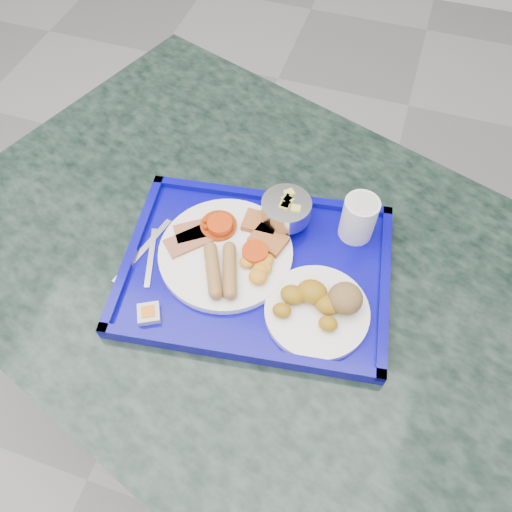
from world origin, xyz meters
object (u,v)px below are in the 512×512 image
at_px(table, 269,317).
at_px(main_plate, 230,252).
at_px(bread_plate, 321,306).
at_px(juice_cup, 359,217).
at_px(fruit_bowl, 286,209).
at_px(tray, 256,270).

bearing_deg(table, main_plate, -173.11).
xyz_separation_m(bread_plate, juice_cup, (0.02, 0.19, 0.03)).
relative_size(main_plate, bread_plate, 1.37).
relative_size(bread_plate, fruit_bowl, 1.92).
bearing_deg(juice_cup, main_plate, -149.36).
bearing_deg(main_plate, tray, -11.48).
height_order(main_plate, fruit_bowl, fruit_bowl).
xyz_separation_m(table, bread_plate, (0.11, -0.07, 0.25)).
relative_size(tray, fruit_bowl, 5.60).
xyz_separation_m(bread_plate, fruit_bowl, (-0.11, 0.17, 0.02)).
bearing_deg(table, juice_cup, 40.99).
bearing_deg(fruit_bowl, tray, -100.70).
bearing_deg(tray, fruit_bowl, 79.30).
distance_m(fruit_bowl, juice_cup, 0.14).
relative_size(bread_plate, juice_cup, 2.01).
xyz_separation_m(fruit_bowl, juice_cup, (0.14, 0.02, 0.01)).
relative_size(tray, bread_plate, 2.91).
bearing_deg(main_plate, table, 6.89).
bearing_deg(tray, bread_plate, -20.26).
xyz_separation_m(tray, juice_cup, (0.16, 0.14, 0.06)).
xyz_separation_m(tray, main_plate, (-0.05, 0.01, 0.02)).
height_order(main_plate, juice_cup, juice_cup).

